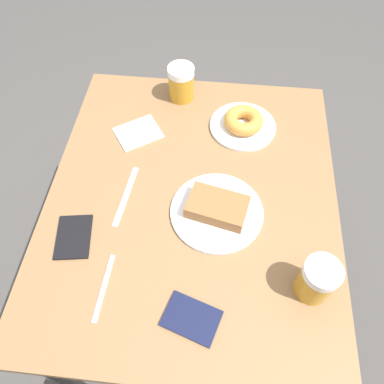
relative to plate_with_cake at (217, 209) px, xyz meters
name	(u,v)px	position (x,y,z in m)	size (l,w,h in m)	color
ground_plane	(192,288)	(0.07, -0.05, -0.78)	(8.00, 8.00, 0.00)	#474442
table	(192,208)	(0.07, -0.05, -0.09)	(0.81, 0.97, 0.76)	olive
plate_with_cake	(217,209)	(0.00, 0.00, 0.00)	(0.25, 0.25, 0.05)	white
plate_with_donut	(243,123)	(-0.06, -0.33, 0.00)	(0.21, 0.21, 0.05)	white
beer_mug_left	(181,83)	(0.15, -0.45, 0.04)	(0.09, 0.09, 0.12)	#C68C23
beer_mug_center	(317,280)	(-0.24, 0.19, 0.04)	(0.09, 0.09, 0.12)	#C68C23
napkin_folded	(138,133)	(0.27, -0.27, -0.02)	(0.17, 0.16, 0.00)	white
fork	(104,287)	(0.26, 0.24, -0.02)	(0.02, 0.17, 0.00)	silver
knife	(126,196)	(0.26, -0.03, -0.02)	(0.04, 0.20, 0.00)	silver
passport_near_edge	(191,318)	(0.04, 0.29, -0.01)	(0.15, 0.12, 0.01)	#141938
passport_far_edge	(74,237)	(0.37, 0.11, -0.01)	(0.11, 0.14, 0.01)	black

